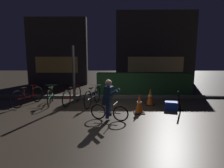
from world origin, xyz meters
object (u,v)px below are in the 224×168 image
(traffic_cone_far, at_px, (150,97))
(cyclist, at_px, (109,100))
(traffic_cone_near, at_px, (139,104))
(blue_crate, at_px, (171,106))
(street_post, at_px, (74,75))
(parked_bike_leftmost, at_px, (28,96))
(parked_bike_center_right, at_px, (93,96))
(parked_bike_left_mid, at_px, (51,96))
(closed_umbrella, at_px, (179,101))
(parked_bike_center_left, at_px, (72,96))

(traffic_cone_far, height_order, cyclist, cyclist)
(traffic_cone_near, distance_m, traffic_cone_far, 1.21)
(blue_crate, height_order, cyclist, cyclist)
(street_post, relative_size, parked_bike_leftmost, 1.50)
(parked_bike_center_right, distance_m, traffic_cone_near, 1.96)
(parked_bike_leftmost, distance_m, parked_bike_center_right, 2.62)
(parked_bike_leftmost, height_order, traffic_cone_near, parked_bike_leftmost)
(parked_bike_left_mid, xyz_separation_m, closed_umbrella, (4.87, -1.05, 0.05))
(parked_bike_leftmost, relative_size, parked_bike_center_left, 0.97)
(street_post, bearing_deg, closed_umbrella, -16.34)
(parked_bike_center_left, xyz_separation_m, traffic_cone_near, (2.56, -1.15, -0.03))
(parked_bike_leftmost, height_order, parked_bike_center_left, same)
(parked_bike_center_left, distance_m, traffic_cone_near, 2.80)
(parked_bike_leftmost, bearing_deg, parked_bike_center_right, -70.99)
(parked_bike_leftmost, height_order, parked_bike_center_right, parked_bike_center_right)
(parked_bike_leftmost, relative_size, closed_umbrella, 1.86)
(street_post, distance_m, cyclist, 2.55)
(parked_bike_center_right, bearing_deg, traffic_cone_near, -105.45)
(parked_bike_center_left, height_order, traffic_cone_near, parked_bike_center_left)
(street_post, xyz_separation_m, traffic_cone_far, (3.09, -0.24, -0.86))
(parked_bike_leftmost, bearing_deg, blue_crate, -76.49)
(parked_bike_leftmost, xyz_separation_m, blue_crate, (5.53, -0.61, -0.20))
(street_post, height_order, traffic_cone_near, street_post)
(parked_bike_left_mid, distance_m, parked_bike_center_right, 1.78)
(parked_bike_center_right, bearing_deg, parked_bike_left_mid, 96.84)
(closed_umbrella, bearing_deg, parked_bike_center_right, -67.72)
(street_post, relative_size, closed_umbrella, 2.78)
(parked_bike_leftmost, relative_size, blue_crate, 3.59)
(traffic_cone_far, height_order, blue_crate, traffic_cone_far)
(parked_bike_center_right, xyz_separation_m, closed_umbrella, (3.11, -0.82, 0.03))
(parked_bike_left_mid, relative_size, traffic_cone_near, 2.42)
(parked_bike_left_mid, bearing_deg, closed_umbrella, -113.35)
(parked_bike_leftmost, distance_m, closed_umbrella, 5.79)
(parked_bike_center_left, height_order, closed_umbrella, closed_umbrella)
(traffic_cone_near, distance_m, blue_crate, 1.29)
(parked_bike_center_left, distance_m, traffic_cone_far, 3.14)
(closed_umbrella, bearing_deg, parked_bike_leftmost, -61.42)
(parked_bike_left_mid, xyz_separation_m, traffic_cone_near, (3.46, -1.20, -0.02))
(parked_bike_center_right, bearing_deg, cyclist, -143.58)
(parked_bike_left_mid, distance_m, blue_crate, 4.75)
(parked_bike_center_left, bearing_deg, parked_bike_center_right, -88.73)
(street_post, bearing_deg, parked_bike_center_left, -106.49)
(street_post, bearing_deg, blue_crate, -13.58)
(parked_bike_leftmost, bearing_deg, parked_bike_center_left, -65.73)
(traffic_cone_near, relative_size, blue_crate, 1.51)
(closed_umbrella, bearing_deg, parked_bike_left_mid, -65.12)
(parked_bike_center_left, xyz_separation_m, traffic_cone_far, (3.14, -0.08, -0.02))
(traffic_cone_near, xyz_separation_m, blue_crate, (1.21, 0.40, -0.17))
(blue_crate, distance_m, cyclist, 2.54)
(blue_crate, bearing_deg, cyclist, -153.88)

